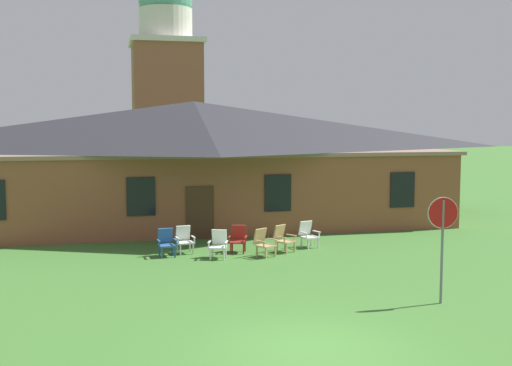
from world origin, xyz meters
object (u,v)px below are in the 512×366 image
lawn_chair_by_porch (166,242)px  lawn_chair_left_end (219,243)px  lawn_chair_middle (238,238)px  lawn_chair_under_eave (308,234)px  lawn_chair_far_side (283,238)px  lawn_chair_right_end (264,242)px  lawn_chair_near_door (184,239)px  stop_sign (443,228)px

lawn_chair_by_porch → lawn_chair_left_end: 1.85m
lawn_chair_middle → lawn_chair_under_eave: (2.71, 0.33, 0.00)m
lawn_chair_left_end → lawn_chair_far_side: bearing=12.1°
lawn_chair_right_end → lawn_chair_by_porch: bearing=166.2°
lawn_chair_near_door → lawn_chair_under_eave: (4.60, 0.04, 0.00)m
lawn_chair_far_side → lawn_chair_near_door: bearing=170.3°
stop_sign → lawn_chair_left_end: bearing=124.3°
lawn_chair_middle → lawn_chair_right_end: (0.71, -0.92, 0.00)m
lawn_chair_by_porch → lawn_chair_right_end: bearing=-13.8°
stop_sign → lawn_chair_right_end: 7.45m
lawn_chair_far_side → stop_sign: bearing=-73.3°
stop_sign → lawn_chair_middle: bearing=116.4°
lawn_chair_middle → lawn_chair_right_end: same height
stop_sign → lawn_chair_middle: (-3.75, 7.56, -1.45)m
lawn_chair_far_side → lawn_chair_under_eave: same height
stop_sign → lawn_chair_middle: stop_sign is taller
stop_sign → lawn_chair_by_porch: stop_sign is taller
lawn_chair_right_end → lawn_chair_far_side: bearing=35.4°
lawn_chair_by_porch → lawn_chair_left_end: (1.71, -0.70, 0.00)m
stop_sign → lawn_chair_by_porch: 9.87m
lawn_chair_far_side → lawn_chair_right_end: bearing=-144.6°
lawn_chair_right_end → lawn_chair_under_eave: bearing=32.0°
lawn_chair_middle → lawn_chair_far_side: size_ratio=1.00×
lawn_chair_far_side → lawn_chair_middle: bearing=169.1°
lawn_chair_under_eave → lawn_chair_by_porch: bearing=-175.1°
stop_sign → lawn_chair_under_eave: size_ratio=2.86×
lawn_chair_far_side → lawn_chair_left_end: bearing=-167.9°
lawn_chair_left_end → lawn_chair_under_eave: bearing=17.9°
lawn_chair_near_door → lawn_chair_right_end: same height
lawn_chair_near_door → lawn_chair_left_end: 1.52m
lawn_chair_by_porch → stop_sign: bearing=-49.7°
lawn_chair_left_end → lawn_chair_right_end: size_ratio=1.00×
lawn_chair_middle → lawn_chair_right_end: bearing=-52.5°
lawn_chair_by_porch → lawn_chair_right_end: same height
stop_sign → lawn_chair_middle: size_ratio=2.86×
lawn_chair_middle → lawn_chair_far_side: same height
lawn_chair_middle → lawn_chair_under_eave: size_ratio=1.00×
lawn_chair_right_end → lawn_chair_under_eave: size_ratio=1.00×
stop_sign → lawn_chair_by_porch: (-6.31, 7.44, -1.45)m
lawn_chair_right_end → lawn_chair_far_side: (0.87, 0.62, 0.00)m
stop_sign → lawn_chair_by_porch: bearing=130.3°
stop_sign → lawn_chair_right_end: size_ratio=2.86×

